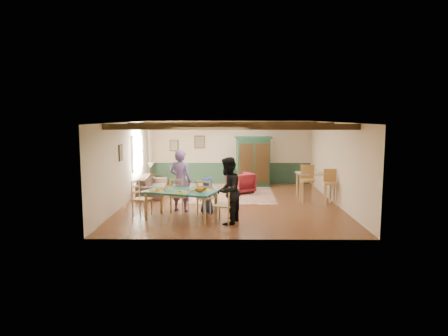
{
  "coord_description": "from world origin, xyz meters",
  "views": [
    {
      "loc": [
        -0.09,
        -13.13,
        2.88
      ],
      "look_at": [
        -0.22,
        0.3,
        1.15
      ],
      "focal_mm": 32.0,
      "sensor_mm": 36.0,
      "label": 1
    }
  ],
  "objects_px": {
    "table_lamp": "(151,169)",
    "bar_stool_left": "(308,185)",
    "dining_chair_far_left": "(179,195)",
    "end_table": "(151,181)",
    "cat": "(200,189)",
    "person_man": "(180,181)",
    "bar_stool_right": "(331,188)",
    "person_child": "(207,195)",
    "sofa": "(153,185)",
    "person_woman": "(228,191)",
    "dining_chair_end_right": "(224,204)",
    "armchair": "(241,183)",
    "armoire": "(253,162)",
    "dining_table": "(182,205)",
    "dining_chair_end_left": "(142,198)",
    "counter_table": "(313,187)",
    "dining_chair_far_right": "(206,197)"
  },
  "relations": [
    {
      "from": "sofa",
      "to": "person_man",
      "type": "bearing_deg",
      "value": -156.2
    },
    {
      "from": "dining_chair_end_left",
      "to": "end_table",
      "type": "distance_m",
      "value": 4.71
    },
    {
      "from": "dining_chair_end_left",
      "to": "bar_stool_right",
      "type": "xyz_separation_m",
      "value": [
        5.82,
        1.33,
        0.08
      ]
    },
    {
      "from": "dining_chair_far_right",
      "to": "armchair",
      "type": "bearing_deg",
      "value": -90.29
    },
    {
      "from": "dining_chair_end_left",
      "to": "bar_stool_left",
      "type": "relative_size",
      "value": 0.81
    },
    {
      "from": "person_man",
      "to": "sofa",
      "type": "distance_m",
      "value": 3.06
    },
    {
      "from": "dining_table",
      "to": "counter_table",
      "type": "bearing_deg",
      "value": 30.9
    },
    {
      "from": "cat",
      "to": "counter_table",
      "type": "relative_size",
      "value": 0.33
    },
    {
      "from": "end_table",
      "to": "bar_stool_left",
      "type": "height_order",
      "value": "bar_stool_left"
    },
    {
      "from": "dining_chair_far_left",
      "to": "sofa",
      "type": "xyz_separation_m",
      "value": [
        -1.33,
        2.76,
        -0.18
      ]
    },
    {
      "from": "person_man",
      "to": "sofa",
      "type": "bearing_deg",
      "value": -44.53
    },
    {
      "from": "dining_chair_far_left",
      "to": "table_lamp",
      "type": "height_order",
      "value": "dining_chair_far_left"
    },
    {
      "from": "person_man",
      "to": "end_table",
      "type": "bearing_deg",
      "value": -48.85
    },
    {
      "from": "dining_table",
      "to": "cat",
      "type": "relative_size",
      "value": 5.0
    },
    {
      "from": "dining_chair_end_left",
      "to": "bar_stool_right",
      "type": "distance_m",
      "value": 5.97
    },
    {
      "from": "person_man",
      "to": "counter_table",
      "type": "bearing_deg",
      "value": -141.76
    },
    {
      "from": "person_child",
      "to": "bar_stool_right",
      "type": "xyz_separation_m",
      "value": [
        3.93,
        1.04,
        0.05
      ]
    },
    {
      "from": "person_woman",
      "to": "sofa",
      "type": "relative_size",
      "value": 0.78
    },
    {
      "from": "person_child",
      "to": "dining_chair_far_right",
      "type": "bearing_deg",
      "value": 90.0
    },
    {
      "from": "end_table",
      "to": "cat",
      "type": "bearing_deg",
      "value": -66.07
    },
    {
      "from": "dining_table",
      "to": "sofa",
      "type": "height_order",
      "value": "dining_table"
    },
    {
      "from": "cat",
      "to": "armoire",
      "type": "distance_m",
      "value": 5.97
    },
    {
      "from": "dining_chair_far_left",
      "to": "dining_chair_far_right",
      "type": "distance_m",
      "value": 0.88
    },
    {
      "from": "dining_chair_end_left",
      "to": "armchair",
      "type": "bearing_deg",
      "value": -21.77
    },
    {
      "from": "person_woman",
      "to": "person_child",
      "type": "height_order",
      "value": "person_woman"
    },
    {
      "from": "dining_chair_far_left",
      "to": "person_woman",
      "type": "relative_size",
      "value": 0.58
    },
    {
      "from": "dining_chair_far_right",
      "to": "person_woman",
      "type": "relative_size",
      "value": 0.58
    },
    {
      "from": "person_woman",
      "to": "armchair",
      "type": "bearing_deg",
      "value": -168.0
    },
    {
      "from": "table_lamp",
      "to": "bar_stool_left",
      "type": "distance_m",
      "value": 6.54
    },
    {
      "from": "counter_table",
      "to": "table_lamp",
      "type": "bearing_deg",
      "value": 157.55
    },
    {
      "from": "person_man",
      "to": "bar_stool_right",
      "type": "bearing_deg",
      "value": -152.38
    },
    {
      "from": "dining_table",
      "to": "person_child",
      "type": "distance_m",
      "value": 0.99
    },
    {
      "from": "table_lamp",
      "to": "bar_stool_left",
      "type": "xyz_separation_m",
      "value": [
        5.78,
        -3.04,
        -0.14
      ]
    },
    {
      "from": "dining_table",
      "to": "person_man",
      "type": "relative_size",
      "value": 1.04
    },
    {
      "from": "armchair",
      "to": "table_lamp",
      "type": "height_order",
      "value": "table_lamp"
    },
    {
      "from": "dining_chair_far_left",
      "to": "person_woman",
      "type": "bearing_deg",
      "value": 156.43
    },
    {
      "from": "person_man",
      "to": "dining_chair_end_right",
      "type": "bearing_deg",
      "value": 152.7
    },
    {
      "from": "counter_table",
      "to": "bar_stool_right",
      "type": "height_order",
      "value": "bar_stool_right"
    },
    {
      "from": "cat",
      "to": "table_lamp",
      "type": "distance_m",
      "value": 5.86
    },
    {
      "from": "armoire",
      "to": "table_lamp",
      "type": "xyz_separation_m",
      "value": [
        -4.18,
        -0.33,
        -0.26
      ]
    },
    {
      "from": "person_woman",
      "to": "armoire",
      "type": "relative_size",
      "value": 0.87
    },
    {
      "from": "dining_table",
      "to": "armchair",
      "type": "bearing_deg",
      "value": 65.4
    },
    {
      "from": "person_woman",
      "to": "table_lamp",
      "type": "xyz_separation_m",
      "value": [
        -3.14,
        5.49,
        -0.13
      ]
    },
    {
      "from": "person_child",
      "to": "bar_stool_left",
      "type": "height_order",
      "value": "bar_stool_left"
    },
    {
      "from": "person_woman",
      "to": "sofa",
      "type": "bearing_deg",
      "value": -127.05
    },
    {
      "from": "dining_chair_far_right",
      "to": "end_table",
      "type": "bearing_deg",
      "value": -42.06
    },
    {
      "from": "armoire",
      "to": "dining_table",
      "type": "bearing_deg",
      "value": -120.29
    },
    {
      "from": "end_table",
      "to": "counter_table",
      "type": "height_order",
      "value": "counter_table"
    },
    {
      "from": "dining_chair_end_right",
      "to": "person_child",
      "type": "distance_m",
      "value": 1.2
    },
    {
      "from": "dining_chair_end_right",
      "to": "person_man",
      "type": "height_order",
      "value": "person_man"
    }
  ]
}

